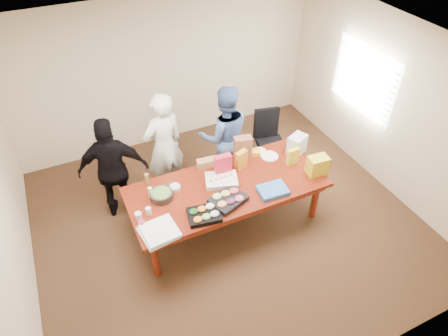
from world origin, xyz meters
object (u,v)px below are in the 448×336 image
conference_table (227,204)px  sheet_cake (221,180)px  person_center (164,147)px  person_right (225,136)px  office_chair (271,142)px  salad_bowl (161,195)px

conference_table → sheet_cake: (-0.04, 0.09, 0.41)m
sheet_cake → person_center: bearing=137.2°
person_right → sheet_cake: (-0.46, -0.86, -0.07)m
office_chair → salad_bowl: bearing=-148.3°
person_right → office_chair: bearing=-171.2°
office_chair → sheet_cake: size_ratio=2.28×
conference_table → office_chair: (1.26, 0.90, 0.13)m
person_center → office_chair: bearing=160.8°
sheet_cake → salad_bowl: (-0.87, 0.06, 0.01)m
office_chair → salad_bowl: size_ratio=3.21×
person_right → salad_bowl: size_ratio=5.44×
person_center → salad_bowl: size_ratio=5.72×
person_right → person_center: bearing=7.8°
office_chair → person_right: size_ratio=0.59×
conference_table → sheet_cake: size_ratio=6.25×
sheet_cake → salad_bowl: bearing=-165.7°
person_right → sheet_cake: 0.98m
conference_table → person_right: 1.15m
conference_table → office_chair: size_ratio=2.75×
conference_table → salad_bowl: salad_bowl is taller
person_right → salad_bowl: (-1.33, -0.80, -0.06)m
sheet_cake → person_right: bearing=80.5°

